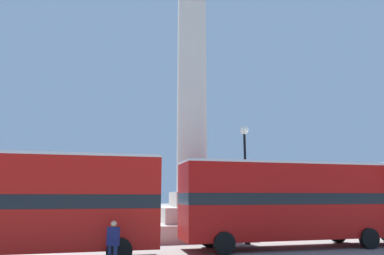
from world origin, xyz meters
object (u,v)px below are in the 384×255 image
(monument_column, at_px, (192,119))
(street_lamp, at_px, (245,168))
(bus_a, at_px, (286,200))
(bus_c, at_px, (27,201))
(pedestrian_near_lamp, at_px, (113,242))

(monument_column, bearing_deg, street_lamp, -61.98)
(bus_a, height_order, bus_c, bus_a)
(bus_a, distance_m, street_lamp, 2.88)
(monument_column, distance_m, pedestrian_near_lamp, 12.39)
(bus_a, bearing_deg, bus_c, -174.69)
(bus_a, xyz_separation_m, street_lamp, (-1.43, 1.78, 1.76))
(bus_a, relative_size, bus_c, 1.03)
(street_lamp, distance_m, pedestrian_near_lamp, 9.42)
(monument_column, height_order, street_lamp, monument_column)
(bus_c, relative_size, street_lamp, 1.61)
(monument_column, bearing_deg, pedestrian_near_lamp, -120.17)
(monument_column, relative_size, bus_c, 2.09)
(bus_c, distance_m, street_lamp, 11.22)
(monument_column, relative_size, bus_a, 2.02)
(bus_a, bearing_deg, pedestrian_near_lamp, -159.23)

